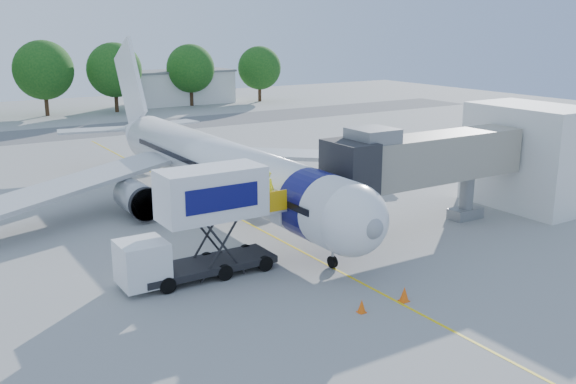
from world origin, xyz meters
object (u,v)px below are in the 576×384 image
catering_hiloader (200,224)px  aircraft (216,165)px  jet_bridge (417,161)px  ground_tug (512,316)px

catering_hiloader → aircraft: bearing=60.6°
aircraft → jet_bridge: 13.77m
catering_hiloader → ground_tug: catering_hiloader is taller
aircraft → ground_tug: size_ratio=11.20×
aircraft → jet_bridge: bearing=-54.3°
catering_hiloader → ground_tug: (8.24, -12.23, -2.09)m
jet_bridge → catering_hiloader: jet_bridge is taller
jet_bridge → ground_tug: 14.11m
aircraft → ground_tug: bearing=-85.2°
jet_bridge → catering_hiloader: 14.34m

